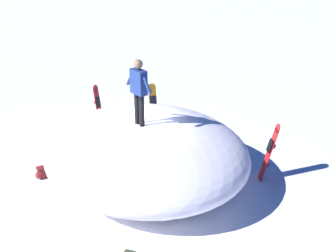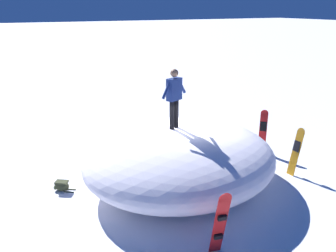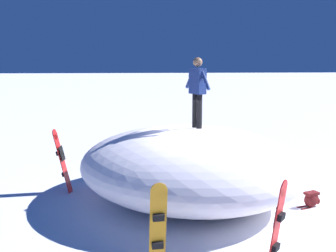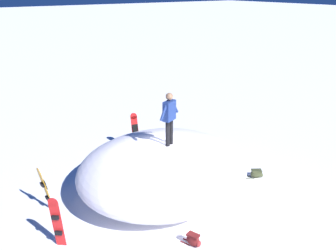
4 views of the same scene
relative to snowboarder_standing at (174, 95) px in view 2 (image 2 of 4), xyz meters
name	(u,v)px [view 2 (image 2 of 4)]	position (x,y,z in m)	size (l,w,h in m)	color
ground	(184,174)	(0.32, -0.54, -2.81)	(240.00, 240.00, 0.00)	white
snow_mound	(180,157)	(-0.18, -0.12, -1.92)	(5.44, 6.00, 1.80)	white
snowboarder_standing	(174,95)	(0.00, 0.00, 0.00)	(0.49, 1.00, 1.75)	black
snowboard_primary_upright	(296,151)	(-1.29, -3.78, -2.00)	(0.30, 0.34, 1.57)	orange
snowboard_secondary_upright	(263,131)	(0.60, -4.07, -1.97)	(0.35, 0.35, 1.63)	red
snowboard_tertiary_upright	(220,223)	(-3.49, 0.73, -1.93)	(0.46, 0.36, 1.70)	red
backpack_near	(62,186)	(1.02, 3.24, -2.65)	(0.53, 0.64, 0.32)	#383D23
backpack_far	(166,143)	(2.62, -1.05, -2.62)	(0.62, 0.38, 0.37)	maroon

